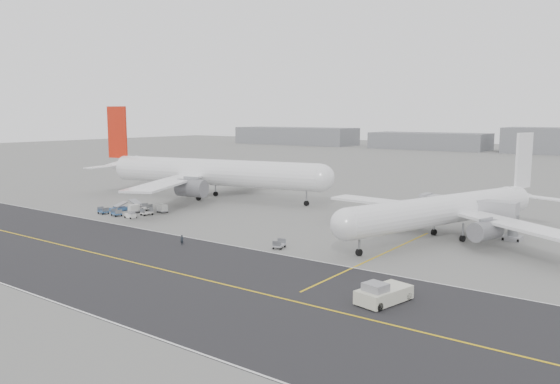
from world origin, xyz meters
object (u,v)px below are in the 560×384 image
Objects in this scene: jet_bridge at (469,209)px; ground_crew_a at (182,240)px; pushback_tug at (383,294)px; ground_crew_b at (362,293)px; airliner_b at (448,209)px; airliner_a at (208,172)px.

ground_crew_a is at bearing -133.64° from jet_bridge.
ground_crew_a is at bearing -175.89° from pushback_tug.
ground_crew_b is (1.16, -41.39, -3.72)m from jet_bridge.
airliner_b is at bearing 111.35° from pushback_tug.
airliner_b reaches higher than ground_crew_a.
ground_crew_a is (30.95, -38.73, -5.76)m from airliner_a.
jet_bridge reaches higher than ground_crew_a.
ground_crew_a is at bearing -151.99° from airliner_a.
airliner_a is 81.94m from pushback_tug.
jet_bridge is 49.01m from ground_crew_a.
airliner_a is 3.81× the size of jet_bridge.
airliner_b is 29.26× the size of ground_crew_a.
jet_bridge reaches higher than ground_crew_b.
airliner_a is 39.77× the size of ground_crew_b.
pushback_tug is at bearing -24.44° from ground_crew_a.
pushback_tug is at bearing -62.69° from airliner_b.
pushback_tug is at bearing -84.46° from jet_bridge.
jet_bridge is (65.21, -3.89, -2.04)m from airliner_a.
ground_crew_b is (-2.15, -0.69, -0.20)m from pushback_tug.
jet_bridge is at bearing 29.90° from ground_crew_a.
pushback_tug is 38.03m from ground_crew_a.
ground_crew_b is at bearing -26.05° from ground_crew_a.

